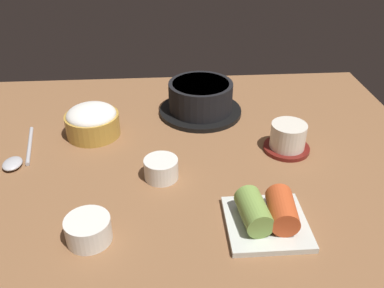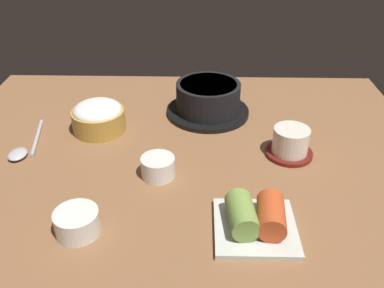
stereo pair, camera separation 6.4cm
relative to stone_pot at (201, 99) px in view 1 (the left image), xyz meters
The scene contains 8 objects.
dining_table 17.75cm from the stone_pot, 107.92° to the right, with size 100.00×76.00×2.00cm, color brown.
stone_pot is the anchor object (origin of this frame).
rice_bowl 24.98cm from the stone_pot, 160.96° to the right, with size 11.28×11.28×6.70cm.
tea_cup_with_saucer 23.34cm from the stone_pot, 47.02° to the right, with size 9.22×9.22×5.86cm.
banchan_cup_center 26.29cm from the stone_pot, 110.77° to the right, with size 6.20×6.20×3.83cm.
kimchi_plate 39.04cm from the stone_pot, 79.71° to the right, with size 12.60×12.60×5.28cm.
side_bowl_near 44.29cm from the stone_pot, 117.21° to the right, with size 6.86×6.86×3.83cm.
spoon 40.87cm from the stone_pot, 155.19° to the right, with size 4.91×16.27×1.35cm.
Camera 1 is at (-2.78, -69.16, 47.36)cm, focal length 38.62 mm.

